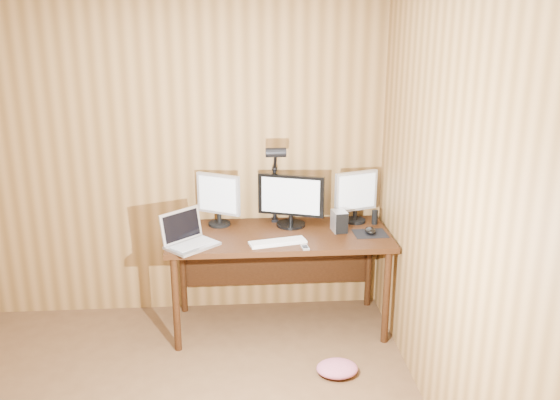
{
  "coord_description": "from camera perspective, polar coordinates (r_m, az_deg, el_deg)",
  "views": [
    {
      "loc": [
        0.64,
        -2.4,
        2.26
      ],
      "look_at": [
        0.93,
        1.58,
        1.02
      ],
      "focal_mm": 38.0,
      "sensor_mm": 36.0,
      "label": 1
    }
  ],
  "objects": [
    {
      "name": "keyboard",
      "position": [
        4.12,
        -0.22,
        -4.07
      ],
      "size": [
        0.41,
        0.21,
        0.02
      ],
      "rotation": [
        0.0,
        0.0,
        0.23
      ],
      "color": "white",
      "rests_on": "desk"
    },
    {
      "name": "monitor_center",
      "position": [
        4.4,
        1.06,
        -0.0
      ],
      "size": [
        0.48,
        0.22,
        0.39
      ],
      "rotation": [
        0.0,
        0.0,
        -0.33
      ],
      "color": "black",
      "rests_on": "desk"
    },
    {
      "name": "monitor_right",
      "position": [
        4.52,
        7.31,
        0.45
      ],
      "size": [
        0.34,
        0.17,
        0.4
      ],
      "rotation": [
        0.0,
        0.0,
        0.34
      ],
      "color": "black",
      "rests_on": "desk"
    },
    {
      "name": "desk",
      "position": [
        4.42,
        -0.12,
        -4.38
      ],
      "size": [
        1.6,
        0.7,
        0.75
      ],
      "color": "black",
      "rests_on": "floor"
    },
    {
      "name": "fabric_pile",
      "position": [
        4.07,
        5.52,
        -15.85
      ],
      "size": [
        0.3,
        0.25,
        0.09
      ],
      "primitive_type": null,
      "rotation": [
        0.0,
        0.0,
        -0.09
      ],
      "color": "#B95974",
      "rests_on": "floor"
    },
    {
      "name": "laptop",
      "position": [
        4.12,
        -8.89,
        -3.56
      ],
      "size": [
        0.42,
        0.41,
        0.24
      ],
      "rotation": [
        0.0,
        0.0,
        0.75
      ],
      "color": "silver",
      "rests_on": "desk"
    },
    {
      "name": "mousepad",
      "position": [
        4.35,
        8.67,
        -3.21
      ],
      "size": [
        0.24,
        0.2,
        0.0
      ],
      "primitive_type": "cube",
      "rotation": [
        0.0,
        0.0,
        0.04
      ],
      "color": "black",
      "rests_on": "desk"
    },
    {
      "name": "hard_drive",
      "position": [
        4.35,
        5.72,
        -2.05
      ],
      "size": [
        0.11,
        0.15,
        0.15
      ],
      "rotation": [
        0.0,
        0.0,
        0.13
      ],
      "color": "silver",
      "rests_on": "desk"
    },
    {
      "name": "monitor_left",
      "position": [
        4.44,
        -5.94,
        0.17
      ],
      "size": [
        0.32,
        0.19,
        0.4
      ],
      "rotation": [
        0.0,
        0.0,
        -0.5
      ],
      "color": "black",
      "rests_on": "desk"
    },
    {
      "name": "desk_lamp",
      "position": [
        4.37,
        -0.46,
        2.57
      ],
      "size": [
        0.15,
        0.21,
        0.65
      ],
      "rotation": [
        0.0,
        0.0,
        0.24
      ],
      "color": "black",
      "rests_on": "desk"
    },
    {
      "name": "mouse",
      "position": [
        4.34,
        8.68,
        -2.94
      ],
      "size": [
        0.09,
        0.13,
        0.04
      ],
      "primitive_type": "ellipsoid",
      "rotation": [
        0.0,
        0.0,
        0.13
      ],
      "color": "black",
      "rests_on": "mousepad"
    },
    {
      "name": "speaker",
      "position": [
        4.54,
        9.11,
        -1.65
      ],
      "size": [
        0.05,
        0.05,
        0.11
      ],
      "primitive_type": "cylinder",
      "color": "black",
      "rests_on": "desk"
    },
    {
      "name": "room_shell",
      "position": [
        2.68,
        -17.74,
        -5.77
      ],
      "size": [
        4.0,
        4.0,
        4.0
      ],
      "color": "brown",
      "rests_on": "ground"
    },
    {
      "name": "phone",
      "position": [
        4.04,
        2.42,
        -4.58
      ],
      "size": [
        0.06,
        0.1,
        0.01
      ],
      "rotation": [
        0.0,
        0.0,
        0.11
      ],
      "color": "silver",
      "rests_on": "desk"
    }
  ]
}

